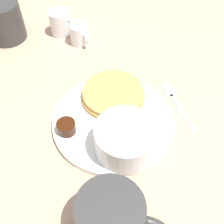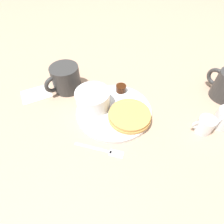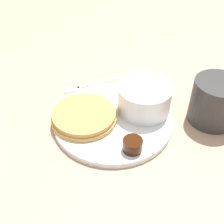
# 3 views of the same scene
# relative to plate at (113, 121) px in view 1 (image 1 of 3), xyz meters

# --- Properties ---
(ground_plane) EXTENTS (4.00, 4.00, 0.00)m
(ground_plane) POSITION_rel_plate_xyz_m (0.00, 0.00, -0.01)
(ground_plane) COLOR tan
(plate) EXTENTS (0.24, 0.24, 0.01)m
(plate) POSITION_rel_plate_xyz_m (0.00, 0.00, 0.00)
(plate) COLOR white
(plate) RESTS_ON ground_plane
(pancake_stack) EXTENTS (0.13, 0.13, 0.02)m
(pancake_stack) POSITION_rel_plate_xyz_m (-0.04, 0.04, 0.01)
(pancake_stack) COLOR tan
(pancake_stack) RESTS_ON plate
(bowl) EXTENTS (0.11, 0.11, 0.06)m
(bowl) POSITION_rel_plate_xyz_m (0.06, -0.03, 0.04)
(bowl) COLOR white
(bowl) RESTS_ON plate
(syrup_cup) EXTENTS (0.04, 0.04, 0.02)m
(syrup_cup) POSITION_rel_plate_xyz_m (-0.04, -0.08, 0.02)
(syrup_cup) COLOR #38190A
(syrup_cup) RESTS_ON plate
(butter_ramekin) EXTENTS (0.04, 0.04, 0.04)m
(butter_ramekin) POSITION_rel_plate_xyz_m (0.07, -0.05, 0.02)
(butter_ramekin) COLOR white
(butter_ramekin) RESTS_ON plate
(coffee_mug) EXTENTS (0.12, 0.10, 0.09)m
(coffee_mug) POSITION_rel_plate_xyz_m (0.14, -0.14, 0.04)
(coffee_mug) COLOR #333333
(coffee_mug) RESTS_ON ground_plane
(creamer_pitcher_near) EXTENTS (0.07, 0.05, 0.05)m
(creamer_pitcher_near) POSITION_rel_plate_xyz_m (-0.24, 0.12, 0.02)
(creamer_pitcher_near) COLOR white
(creamer_pitcher_near) RESTS_ON ground_plane
(creamer_pitcher_far) EXTENTS (0.07, 0.05, 0.06)m
(creamer_pitcher_far) POSITION_rel_plate_xyz_m (-0.30, 0.11, 0.03)
(creamer_pitcher_far) COLOR white
(creamer_pitcher_far) RESTS_ON ground_plane
(fork) EXTENTS (0.13, 0.07, 0.00)m
(fork) POSITION_rel_plate_xyz_m (0.05, 0.13, -0.00)
(fork) COLOR silver
(fork) RESTS_ON ground_plane
(second_mug) EXTENTS (0.09, 0.12, 0.09)m
(second_mug) POSITION_rel_plate_xyz_m (-0.38, -0.01, 0.04)
(second_mug) COLOR #333333
(second_mug) RESTS_ON ground_plane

